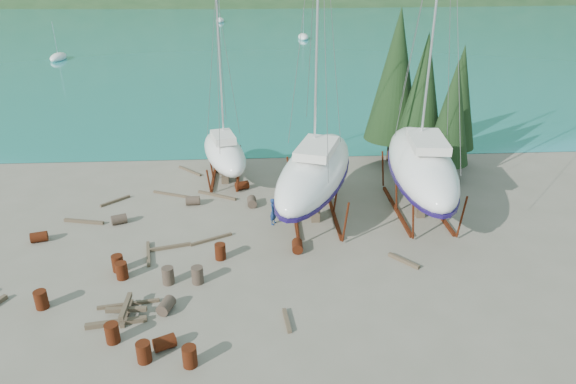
{
  "coord_description": "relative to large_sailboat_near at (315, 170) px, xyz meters",
  "views": [
    {
      "loc": [
        0.85,
        -23.19,
        14.53
      ],
      "look_at": [
        2.41,
        3.0,
        2.51
      ],
      "focal_mm": 32.0,
      "sensor_mm": 36.0,
      "label": 1
    }
  ],
  "objects": [
    {
      "name": "timber_7",
      "position": [
        -2.27,
        -10.09,
        -2.92
      ],
      "size": [
        0.34,
        1.55,
        0.17
      ],
      "primitive_type": "cube",
      "rotation": [
        0.0,
        0.0,
        0.11
      ],
      "color": "brown",
      "rests_on": "ground"
    },
    {
      "name": "timber_9",
      "position": [
        -6.16,
        6.99,
        -2.93
      ],
      "size": [
        1.35,
        1.99,
        0.15
      ],
      "primitive_type": "cube",
      "rotation": [
        0.0,
        0.0,
        0.57
      ],
      "color": "brown",
      "rests_on": "ground"
    },
    {
      "name": "timber_17",
      "position": [
        -12.74,
        2.66,
        -2.93
      ],
      "size": [
        1.64,
        1.54,
        0.16
      ],
      "primitive_type": "cube",
      "rotation": [
        0.0,
        0.0,
        2.32
      ],
      "color": "brown",
      "rests_on": "ground"
    },
    {
      "name": "drum_15",
      "position": [
        -11.76,
        -0.37,
        -2.72
      ],
      "size": [
        1.04,
        0.87,
        0.58
      ],
      "primitive_type": "cylinder",
      "rotation": [
        1.57,
        0.0,
        1.96
      ],
      "color": "#2D2823",
      "rests_on": "ground"
    },
    {
      "name": "drum_5",
      "position": [
        -6.45,
        -6.84,
        -2.57
      ],
      "size": [
        0.58,
        0.58,
        0.88
      ],
      "primitive_type": "cylinder",
      "color": "#2D2823",
      "rests_on": "ground"
    },
    {
      "name": "cypress_near_right",
      "position": [
        8.36,
        7.09,
        2.78
      ],
      "size": [
        3.6,
        3.6,
        10.0
      ],
      "color": "black",
      "rests_on": "ground"
    },
    {
      "name": "cypress_far_right",
      "position": [
        11.36,
        8.09,
        2.2
      ],
      "size": [
        3.24,
        3.24,
        9.0
      ],
      "color": "black",
      "rests_on": "ground"
    },
    {
      "name": "drum_1",
      "position": [
        -7.64,
        -8.99,
        -2.72
      ],
      "size": [
        0.82,
        1.01,
        0.58
      ],
      "primitive_type": "cylinder",
      "rotation": [
        1.57,
        0.0,
        2.83
      ],
      "color": "#2D2823",
      "rests_on": "ground"
    },
    {
      "name": "cypress_back_left",
      "position": [
        6.86,
        9.09,
        3.65
      ],
      "size": [
        4.14,
        4.14,
        11.5
      ],
      "color": "black",
      "rests_on": "ground"
    },
    {
      "name": "timber_11",
      "position": [
        -6.1,
        -2.73,
        -2.93
      ],
      "size": [
        2.29,
        1.27,
        0.15
      ],
      "primitive_type": "cube",
      "rotation": [
        0.0,
        0.0,
        2.04
      ],
      "color": "brown",
      "rests_on": "ground"
    },
    {
      "name": "drum_2",
      "position": [
        -15.73,
        -2.27,
        -2.72
      ],
      "size": [
        1.0,
        0.8,
        0.58
      ],
      "primitive_type": "cylinder",
      "rotation": [
        1.57,
        0.0,
        1.85
      ],
      "color": "maroon",
      "rests_on": "ground"
    },
    {
      "name": "timber_2",
      "position": [
        -13.92,
        -0.15,
        -2.92
      ],
      "size": [
        2.5,
        0.75,
        0.19
      ],
      "primitive_type": "cube",
      "rotation": [
        0.0,
        0.0,
        1.34
      ],
      "color": "brown",
      "rests_on": "ground"
    },
    {
      "name": "moored_boat_far",
      "position": [
        -12.14,
        105.09,
        -2.62
      ],
      "size": [
        2.0,
        5.0,
        6.05
      ],
      "color": "white",
      "rests_on": "ground"
    },
    {
      "name": "large_sailboat_far",
      "position": [
        6.48,
        0.22,
        0.15
      ],
      "size": [
        4.93,
        12.59,
        19.39
      ],
      "rotation": [
        0.0,
        0.0,
        -0.11
      ],
      "color": "white",
      "rests_on": "ground"
    },
    {
      "name": "timber_pile_aft",
      "position": [
        -1.2,
        1.79,
        -2.71
      ],
      "size": [
        1.8,
        1.8,
        0.6
      ],
      "color": "brown",
      "rests_on": "ground"
    },
    {
      "name": "drum_13",
      "position": [
        -9.53,
        -10.91,
        -2.57
      ],
      "size": [
        0.58,
        0.58,
        0.88
      ],
      "primitive_type": "cylinder",
      "color": "maroon",
      "rests_on": "ground"
    },
    {
      "name": "large_sailboat_near",
      "position": [
        0.0,
        0.0,
        0.0
      ],
      "size": [
        7.28,
        12.34,
        18.69
      ],
      "rotation": [
        0.0,
        0.0,
        -0.35
      ],
      "color": "white",
      "rests_on": "ground"
    },
    {
      "name": "drum_0",
      "position": [
        -13.32,
        -8.41,
        -2.57
      ],
      "size": [
        0.58,
        0.58,
        0.88
      ],
      "primitive_type": "cylinder",
      "color": "maroon",
      "rests_on": "ground"
    },
    {
      "name": "timber_1",
      "position": [
        4.12,
        -5.63,
        -2.91
      ],
      "size": [
        1.36,
        1.54,
        0.19
      ],
      "primitive_type": "cube",
      "rotation": [
        0.0,
        0.0,
        0.71
      ],
      "color": "brown",
      "rests_on": "ground"
    },
    {
      "name": "moored_boat_left",
      "position": [
        -34.14,
        55.09,
        -2.62
      ],
      "size": [
        2.0,
        5.0,
        6.05
      ],
      "color": "white",
      "rests_on": "ground"
    },
    {
      "name": "timber_pile_fore",
      "position": [
        -9.36,
        -9.19,
        -2.71
      ],
      "size": [
        1.8,
        1.8,
        0.6
      ],
      "color": "brown",
      "rests_on": "ground"
    },
    {
      "name": "worker",
      "position": [
        -2.52,
        -0.94,
        -2.18
      ],
      "size": [
        0.62,
        0.71,
        1.65
      ],
      "primitive_type": "imported",
      "rotation": [
        0.0,
        0.0,
        1.12
      ],
      "color": "navy",
      "rests_on": "ground"
    },
    {
      "name": "timber_4",
      "position": [
        -8.3,
        -3.47,
        -2.92
      ],
      "size": [
        2.24,
        0.74,
        0.17
      ],
      "primitive_type": "cube",
      "rotation": [
        0.0,
        0.0,
        1.83
      ],
      "color": "brown",
      "rests_on": "ground"
    },
    {
      "name": "timber_15",
      "position": [
        -9.24,
        3.49,
        -2.94
      ],
      "size": [
        2.59,
        1.2,
        0.15
      ],
      "primitive_type": "cube",
      "rotation": [
        0.0,
        0.0,
        1.17
      ],
      "color": "brown",
      "rests_on": "ground"
    },
    {
      "name": "timber_16",
      "position": [
        -9.67,
        -9.83,
        -2.9
      ],
      "size": [
        2.59,
        0.63,
        0.23
      ],
      "primitive_type": "cube",
      "rotation": [
        0.0,
        0.0,
        1.73
      ],
      "color": "brown",
      "rests_on": "ground"
    },
    {
      "name": "drum_9",
      "position": [
        -7.63,
        1.97,
        -2.72
      ],
      "size": [
        0.9,
        0.62,
        0.58
      ],
      "primitive_type": "cylinder",
      "rotation": [
        1.57,
        0.0,
        1.61
      ],
      "color": "#2D2823",
      "rests_on": "ground"
    },
    {
      "name": "moored_boat_mid",
      "position": [
        5.86,
        75.09,
        -2.62
      ],
      "size": [
        2.0,
        5.0,
        6.05
      ],
      "color": "white",
      "rests_on": "ground"
    },
    {
      "name": "drum_6",
      "position": [
        -1.35,
        -4.13,
        -2.72
      ],
      "size": [
        0.61,
        0.9,
        0.58
      ],
      "primitive_type": "cylinder",
      "rotation": [
        1.57,
        0.0,
        -0.03
      ],
      "color": "maroon",
      "rests_on": "ground"
    },
    {
      "name": "timber_10",
      "position": [
        -6.18,
        3.14,
        -2.93
      ],
      "size": [
        2.63,
        1.55,
        0.16
      ],
      "primitive_type": "cube",
      "rotation": [
        0.0,
        0.0,
        1.07
      ],
      "color": "brown",
      "rests_on": "ground"
    },
    {
      "name": "timber_12",
      "position": [
        -9.36,
        -4.1,
        -2.93
      ],
      "size": [
        0.65,
        2.45,
        0.17
      ],
      "primitive_type": "cube",
      "rotation": [
        0.0,
        0.0,
        0.2
      ],
      "color": "brown",
      "rests_on": "ground"
    },
    {
      "name": "cypress_mid_right",
      "position": [
        9.86,
        5.09,
        1.91
      ],
      "size": [
        3.06,
        3.06,
        8.5
      ],
      "color": "black",
      "rests_on": "ground"
    },
    {
      "name": "drum_8",
      "position": [
        -10.59,
        -5.53,
        -2.57
      ],
      "size": [
        0.58,
        0.58,
        0.88
      ],
      "primitive_type": "cylinder",
      "color": "maroon",
      "rests_on": "ground"
    },
    {
      "name": "drum_10",
      "position": [
        -10.22,
        -6.23,
        -2.57
      ],
      "size": [
        0.58,
        0.58,
        0.88
      ],
      "primitive_type": "cylinder",
      "color": "maroon",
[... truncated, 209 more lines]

